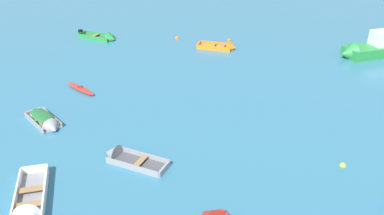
{
  "coord_description": "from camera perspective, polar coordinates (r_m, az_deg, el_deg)",
  "views": [
    {
      "loc": [
        2.35,
        -1.48,
        12.46
      ],
      "look_at": [
        0.0,
        21.6,
        0.15
      ],
      "focal_mm": 36.45,
      "sensor_mm": 36.0,
      "label": 1
    }
  ],
  "objects": [
    {
      "name": "kayak_red_near_right",
      "position": [
        30.11,
        -16.0,
        2.67
      ],
      "size": [
        2.92,
        2.33,
        0.31
      ],
      "color": "red",
      "rests_on": "ground_plane"
    },
    {
      "name": "rowboat_grey_far_left",
      "position": [
        21.7,
        -10.28,
        -7.11
      ],
      "size": [
        3.9,
        2.31,
        1.13
      ],
      "color": "#4C4C51",
      "rests_on": "ground_plane"
    },
    {
      "name": "motor_launch_green_far_right",
      "position": [
        39.18,
        24.87,
        7.9
      ],
      "size": [
        6.97,
        4.55,
        2.6
      ],
      "color": "#288C3D",
      "rests_on": "ground_plane"
    },
    {
      "name": "rowboat_white_back_row_right",
      "position": [
        19.52,
        -22.8,
        -13.53
      ],
      "size": [
        2.68,
        4.49,
        1.23
      ],
      "color": "gray",
      "rests_on": "ground_plane"
    },
    {
      "name": "rowboat_orange_center",
      "position": [
        37.52,
        4.83,
        8.76
      ],
      "size": [
        3.88,
        1.96,
        1.24
      ],
      "color": "#99754C",
      "rests_on": "ground_plane"
    },
    {
      "name": "rowboat_grey_far_back",
      "position": [
        25.98,
        -20.51,
        -1.99
      ],
      "size": [
        3.24,
        3.1,
        1.12
      ],
      "color": "beige",
      "rests_on": "ground_plane"
    },
    {
      "name": "rowboat_green_outer_left",
      "position": [
        41.08,
        -12.73,
        9.91
      ],
      "size": [
        4.5,
        2.62,
        1.2
      ],
      "color": "#4C4C51",
      "rests_on": "ground_plane"
    },
    {
      "name": "mooring_buoy_midfield",
      "position": [
        40.1,
        5.43,
        9.72
      ],
      "size": [
        0.43,
        0.43,
        0.43
      ],
      "primitive_type": "sphere",
      "color": "orange",
      "rests_on": "ground_plane"
    },
    {
      "name": "mooring_buoy_near_foreground",
      "position": [
        22.46,
        21.18,
        -7.93
      ],
      "size": [
        0.33,
        0.33,
        0.33
      ],
      "primitive_type": "sphere",
      "color": "yellow",
      "rests_on": "ground_plane"
    },
    {
      "name": "mooring_buoy_trailing",
      "position": [
        40.62,
        -2.19,
        10.07
      ],
      "size": [
        0.45,
        0.45,
        0.45
      ],
      "primitive_type": "sphere",
      "color": "orange",
      "rests_on": "ground_plane"
    }
  ]
}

